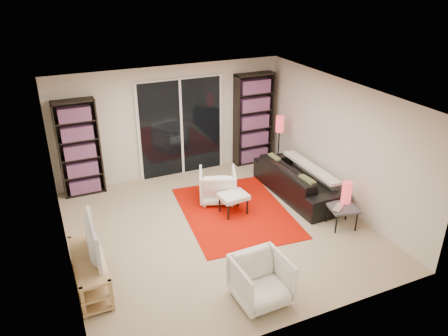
{
  "coord_description": "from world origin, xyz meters",
  "views": [
    {
      "loc": [
        -2.59,
        -6.04,
        4.24
      ],
      "look_at": [
        0.25,
        0.3,
        1.0
      ],
      "focal_mm": 35.0,
      "sensor_mm": 36.0,
      "label": 1
    }
  ],
  "objects_px": {
    "tv_stand": "(90,271)",
    "armchair_front": "(261,280)",
    "sofa": "(298,180)",
    "armchair_back": "(218,185)",
    "side_table": "(343,209)",
    "bookshelf_right": "(254,119)",
    "ottoman": "(233,197)",
    "floor_lamp": "(279,130)",
    "bookshelf_left": "(79,149)"
  },
  "relations": [
    {
      "from": "bookshelf_left",
      "to": "armchair_front",
      "type": "xyz_separation_m",
      "value": [
        1.76,
        -4.25,
        -0.64
      ]
    },
    {
      "from": "tv_stand",
      "to": "side_table",
      "type": "relative_size",
      "value": 2.36
    },
    {
      "from": "ottoman",
      "to": "bookshelf_left",
      "type": "bearing_deg",
      "value": 140.6
    },
    {
      "from": "armchair_front",
      "to": "side_table",
      "type": "bearing_deg",
      "value": 24.32
    },
    {
      "from": "side_table",
      "to": "armchair_back",
      "type": "bearing_deg",
      "value": 132.42
    },
    {
      "from": "ottoman",
      "to": "sofa",
      "type": "bearing_deg",
      "value": 5.48
    },
    {
      "from": "tv_stand",
      "to": "armchair_front",
      "type": "bearing_deg",
      "value": -31.04
    },
    {
      "from": "ottoman",
      "to": "side_table",
      "type": "distance_m",
      "value": 1.96
    },
    {
      "from": "bookshelf_right",
      "to": "sofa",
      "type": "bearing_deg",
      "value": -87.8
    },
    {
      "from": "ottoman",
      "to": "armchair_front",
      "type": "bearing_deg",
      "value": -106.02
    },
    {
      "from": "bookshelf_right",
      "to": "floor_lamp",
      "type": "bearing_deg",
      "value": -69.03
    },
    {
      "from": "armchair_front",
      "to": "floor_lamp",
      "type": "relative_size",
      "value": 0.57
    },
    {
      "from": "armchair_back",
      "to": "armchair_front",
      "type": "height_order",
      "value": "armchair_front"
    },
    {
      "from": "tv_stand",
      "to": "armchair_back",
      "type": "xyz_separation_m",
      "value": [
        2.68,
        1.6,
        0.06
      ]
    },
    {
      "from": "ottoman",
      "to": "side_table",
      "type": "height_order",
      "value": "same"
    },
    {
      "from": "bookshelf_right",
      "to": "tv_stand",
      "type": "height_order",
      "value": "bookshelf_right"
    },
    {
      "from": "tv_stand",
      "to": "floor_lamp",
      "type": "relative_size",
      "value": 1.03
    },
    {
      "from": "sofa",
      "to": "floor_lamp",
      "type": "height_order",
      "value": "floor_lamp"
    },
    {
      "from": "armchair_back",
      "to": "side_table",
      "type": "bearing_deg",
      "value": 153.53
    },
    {
      "from": "armchair_front",
      "to": "ottoman",
      "type": "relative_size",
      "value": 1.35
    },
    {
      "from": "bookshelf_right",
      "to": "armchair_front",
      "type": "relative_size",
      "value": 2.86
    },
    {
      "from": "ottoman",
      "to": "side_table",
      "type": "xyz_separation_m",
      "value": [
        1.56,
        -1.19,
        0.01
      ]
    },
    {
      "from": "tv_stand",
      "to": "armchair_front",
      "type": "relative_size",
      "value": 1.81
    },
    {
      "from": "armchair_front",
      "to": "side_table",
      "type": "xyz_separation_m",
      "value": [
        2.21,
        1.08,
        0.02
      ]
    },
    {
      "from": "tv_stand",
      "to": "side_table",
      "type": "distance_m",
      "value": 4.31
    },
    {
      "from": "side_table",
      "to": "bookshelf_left",
      "type": "bearing_deg",
      "value": 141.39
    },
    {
      "from": "armchair_front",
      "to": "ottoman",
      "type": "xyz_separation_m",
      "value": [
        0.65,
        2.27,
        0.01
      ]
    },
    {
      "from": "bookshelf_right",
      "to": "armchair_back",
      "type": "distance_m",
      "value": 2.17
    },
    {
      "from": "sofa",
      "to": "armchair_back",
      "type": "bearing_deg",
      "value": 73.45
    },
    {
      "from": "side_table",
      "to": "ottoman",
      "type": "bearing_deg",
      "value": 142.67
    },
    {
      "from": "bookshelf_left",
      "to": "armchair_front",
      "type": "height_order",
      "value": "bookshelf_left"
    },
    {
      "from": "bookshelf_left",
      "to": "sofa",
      "type": "bearing_deg",
      "value": -25.12
    },
    {
      "from": "bookshelf_left",
      "to": "bookshelf_right",
      "type": "relative_size",
      "value": 0.93
    },
    {
      "from": "bookshelf_right",
      "to": "tv_stand",
      "type": "distance_m",
      "value": 5.2
    },
    {
      "from": "sofa",
      "to": "armchair_back",
      "type": "relative_size",
      "value": 3.07
    },
    {
      "from": "side_table",
      "to": "floor_lamp",
      "type": "bearing_deg",
      "value": 86.6
    },
    {
      "from": "tv_stand",
      "to": "side_table",
      "type": "bearing_deg",
      "value": -2.4
    },
    {
      "from": "armchair_front",
      "to": "side_table",
      "type": "height_order",
      "value": "armchair_front"
    },
    {
      "from": "armchair_back",
      "to": "ottoman",
      "type": "bearing_deg",
      "value": 117.6
    },
    {
      "from": "bookshelf_right",
      "to": "armchair_back",
      "type": "relative_size",
      "value": 2.93
    },
    {
      "from": "bookshelf_left",
      "to": "side_table",
      "type": "distance_m",
      "value": 5.12
    },
    {
      "from": "bookshelf_left",
      "to": "side_table",
      "type": "height_order",
      "value": "bookshelf_left"
    },
    {
      "from": "bookshelf_left",
      "to": "sofa",
      "type": "relative_size",
      "value": 0.89
    },
    {
      "from": "armchair_back",
      "to": "floor_lamp",
      "type": "relative_size",
      "value": 0.55
    },
    {
      "from": "bookshelf_right",
      "to": "side_table",
      "type": "xyz_separation_m",
      "value": [
        0.12,
        -3.17,
        -0.7
      ]
    },
    {
      "from": "sofa",
      "to": "side_table",
      "type": "xyz_separation_m",
      "value": [
        0.05,
        -1.33,
        0.03
      ]
    },
    {
      "from": "armchair_front",
      "to": "ottoman",
      "type": "bearing_deg",
      "value": 72.24
    },
    {
      "from": "bookshelf_right",
      "to": "armchair_front",
      "type": "xyz_separation_m",
      "value": [
        -2.09,
        -4.25,
        -0.72
      ]
    },
    {
      "from": "floor_lamp",
      "to": "bookshelf_left",
      "type": "bearing_deg",
      "value": 170.33
    },
    {
      "from": "tv_stand",
      "to": "armchair_front",
      "type": "height_order",
      "value": "armchair_front"
    }
  ]
}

